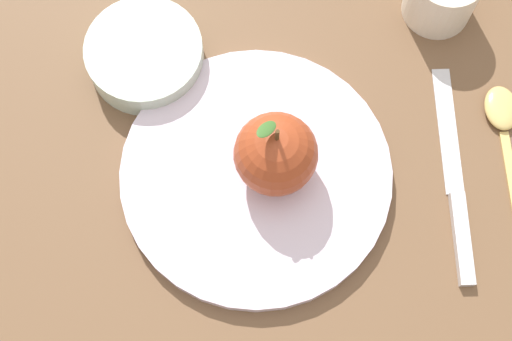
{
  "coord_description": "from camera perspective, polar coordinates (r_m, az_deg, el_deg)",
  "views": [
    {
      "loc": [
        -0.04,
        0.21,
        0.67
      ],
      "look_at": [
        0.04,
        0.01,
        0.02
      ],
      "focal_mm": 50.35,
      "sensor_mm": 36.0,
      "label": 1
    }
  ],
  "objects": [
    {
      "name": "dinner_plate",
      "position": [
        0.69,
        -0.0,
        -0.29
      ],
      "size": [
        0.26,
        0.26,
        0.02
      ],
      "color": "silver",
      "rests_on": "ground_plane"
    },
    {
      "name": "apple",
      "position": [
        0.65,
        1.49,
        1.11
      ],
      "size": [
        0.08,
        0.08,
        0.1
      ],
      "color": "#9E3D1E",
      "rests_on": "dinner_plate"
    },
    {
      "name": "spoon",
      "position": [
        0.76,
        19.13,
        3.28
      ],
      "size": [
        0.09,
        0.17,
        0.01
      ],
      "color": "#D8B766",
      "rests_on": "ground_plane"
    },
    {
      "name": "side_bowl",
      "position": [
        0.74,
        -8.84,
        9.14
      ],
      "size": [
        0.12,
        0.12,
        0.03
      ],
      "color": "#B2C6B2",
      "rests_on": "ground_plane"
    },
    {
      "name": "knife",
      "position": [
        0.72,
        15.6,
        -1.68
      ],
      "size": [
        0.11,
        0.21,
        0.01
      ],
      "color": "silver",
      "rests_on": "ground_plane"
    },
    {
      "name": "ground_plane",
      "position": [
        0.7,
        3.43,
        -0.97
      ],
      "size": [
        2.4,
        2.4,
        0.0
      ],
      "primitive_type": "plane",
      "color": "brown"
    }
  ]
}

